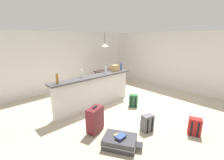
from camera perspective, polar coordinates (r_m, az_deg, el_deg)
ground_plane at (r=5.32m, az=3.71°, el=-9.73°), size 13.00×13.00×0.05m
wall_back at (r=7.30m, az=-14.08°, el=7.20°), size 6.60×0.10×2.50m
wall_right at (r=7.57m, az=18.18°, el=7.17°), size 0.10×6.00×2.50m
partition_half_wall at (r=5.06m, az=-6.41°, el=-4.57°), size 2.80×0.20×1.02m
bar_countertop at (r=4.91m, az=-6.59°, el=1.31°), size 2.96×0.40×0.05m
bottle_amber at (r=4.23m, az=-19.68°, el=0.46°), size 0.07×0.07×0.27m
bottle_white at (r=4.73m, az=-11.13°, el=2.41°), size 0.07×0.07×0.24m
bottle_clear at (r=5.15m, az=-2.41°, el=3.79°), size 0.06×0.06×0.25m
bottle_blue at (r=5.73m, az=3.37°, el=4.93°), size 0.07×0.07×0.25m
grocery_bag at (r=5.56m, az=1.20°, el=4.49°), size 0.26×0.18×0.22m
dining_table at (r=7.29m, az=-1.52°, el=2.82°), size 1.10×0.80×0.74m
dining_chair_near_partition at (r=6.92m, az=1.52°, el=1.02°), size 0.41×0.41×0.93m
pendant_lamp at (r=7.12m, az=-2.67°, el=12.85°), size 0.34×0.34×0.70m
suitcase_flat_charcoal at (r=3.50m, az=2.93°, el=-21.87°), size 0.78×0.88×0.22m
backpack_green at (r=5.22m, az=7.92°, el=-7.64°), size 0.33×0.34×0.42m
suitcase_upright_maroon at (r=3.85m, az=-6.29°, el=-14.26°), size 0.49×0.37×0.67m
backpack_grey at (r=4.02m, az=12.91°, el=-15.31°), size 0.32×0.30×0.42m
backpack_red at (r=4.27m, az=28.33°, el=-15.00°), size 0.31×0.33×0.42m
book_stack at (r=3.41m, az=3.04°, el=-20.01°), size 0.27×0.25×0.06m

